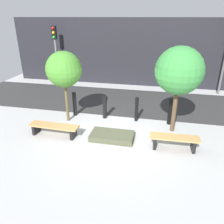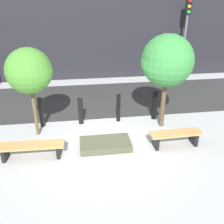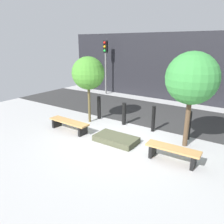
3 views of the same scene
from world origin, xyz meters
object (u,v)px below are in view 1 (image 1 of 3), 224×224
at_px(bollard_far_left, 75,104).
at_px(bollard_center, 137,109).
at_px(tree_behind_right_bench, 179,71).
at_px(tree_behind_left_bench, 64,70).
at_px(planter_bed, 112,136).
at_px(traffic_light_west, 55,45).
at_px(bench_right, 174,140).
at_px(bench_left, 54,128).
at_px(bollard_left, 105,107).
at_px(bollard_right, 170,112).

height_order(bollard_far_left, bollard_center, bollard_far_left).
bearing_deg(tree_behind_right_bench, tree_behind_left_bench, -180.00).
bearing_deg(planter_bed, traffic_light_west, 128.57).
distance_m(bench_right, tree_behind_right_bench, 2.44).
distance_m(bench_left, bollard_far_left, 1.92).
bearing_deg(bollard_left, bollard_far_left, 180.00).
distance_m(planter_bed, tree_behind_left_bench, 3.24).
relative_size(bollard_far_left, bollard_right, 0.99).
relative_size(tree_behind_left_bench, tree_behind_right_bench, 0.91).
height_order(bench_left, bollard_left, bollard_left).
relative_size(bench_right, tree_behind_left_bench, 0.56).
distance_m(bollard_left, traffic_light_west, 6.54).
bearing_deg(bench_left, tree_behind_left_bench, 91.65).
height_order(bench_left, bollard_right, bollard_right).
xyz_separation_m(tree_behind_right_bench, bollard_center, (-1.49, 0.59, -1.85)).
distance_m(bench_right, traffic_light_west, 9.86).
height_order(bench_left, planter_bed, bench_left).
bearing_deg(tree_behind_right_bench, bollard_left, 168.51).
relative_size(bench_right, planter_bed, 1.04).
relative_size(tree_behind_left_bench, traffic_light_west, 0.81).
bearing_deg(bench_right, tree_behind_right_bench, 88.35).
height_order(bollard_center, traffic_light_west, traffic_light_west).
bearing_deg(traffic_light_west, bench_right, -41.94).
height_order(tree_behind_left_bench, bollard_left, tree_behind_left_bench).
bearing_deg(bench_left, bollard_center, 35.10).
xyz_separation_m(bollard_far_left, bollard_center, (2.79, 0.00, -0.01)).
height_order(tree_behind_left_bench, tree_behind_right_bench, tree_behind_right_bench).
bearing_deg(bollard_left, planter_bed, -67.78).
distance_m(bench_left, bollard_right, 4.69).
height_order(bollard_right, traffic_light_west, traffic_light_west).
bearing_deg(bench_left, tree_behind_right_bench, 18.43).
bearing_deg(bench_left, traffic_light_west, 115.04).
xyz_separation_m(bench_left, traffic_light_west, (-2.78, 6.43, 2.19)).
bearing_deg(planter_bed, bollard_left, 112.22).
bearing_deg(bollard_far_left, bollard_left, 0.00).
distance_m(bench_right, bollard_left, 3.46).
relative_size(tree_behind_right_bench, traffic_light_west, 0.90).
bearing_deg(tree_behind_left_bench, bench_left, -90.00).
bearing_deg(traffic_light_west, bollard_center, -38.62).
height_order(planter_bed, traffic_light_west, traffic_light_west).
bearing_deg(tree_behind_left_bench, planter_bed, -27.09).
distance_m(planter_bed, bollard_left, 1.88).
distance_m(tree_behind_left_bench, bollard_left, 2.35).
bearing_deg(tree_behind_left_bench, bollard_far_left, 80.49).
xyz_separation_m(bench_right, tree_behind_right_bench, (0.00, 1.32, 2.05)).
bearing_deg(bench_right, bollard_left, 144.90).
relative_size(bollard_left, bollard_right, 0.91).
bearing_deg(bollard_center, tree_behind_right_bench, -21.46).
height_order(bench_right, traffic_light_west, traffic_light_west).
height_order(bench_right, bollard_left, bollard_left).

